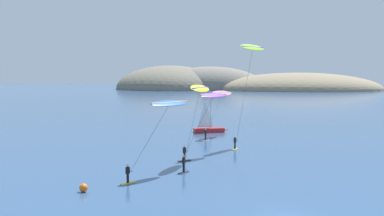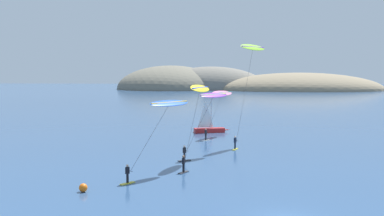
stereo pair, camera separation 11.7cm
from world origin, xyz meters
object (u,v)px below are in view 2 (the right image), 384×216
object	(u,v)px
kitesurfer_yellow	(199,94)
kitesurfer_blue	(166,109)
sailboat_near	(211,128)
marker_buoy	(83,188)
kitesurfer_purple	(211,101)
kitesurfer_lime	(252,54)
kitesurfer_pink	(221,96)

from	to	relation	value
kitesurfer_yellow	kitesurfer_blue	distance (m)	6.45
sailboat_near	marker_buoy	bearing A→B (deg)	-103.28
marker_buoy	kitesurfer_purple	bearing A→B (deg)	60.70
sailboat_near	kitesurfer_purple	world-z (taller)	kitesurfer_purple
marker_buoy	kitesurfer_lime	bearing A→B (deg)	60.02
sailboat_near	kitesurfer_blue	distance (m)	31.72
kitesurfer_yellow	kitesurfer_pink	bearing A→B (deg)	84.55
sailboat_near	kitesurfer_purple	xyz separation A→B (m)	(0.74, -20.70, 5.73)
sailboat_near	kitesurfer_pink	xyz separation A→B (m)	(1.65, -4.69, 5.43)
kitesurfer_pink	kitesurfer_blue	size ratio (longest dim) A/B	1.11
kitesurfer_blue	sailboat_near	bearing A→B (deg)	84.35
kitesurfer_yellow	kitesurfer_blue	world-z (taller)	kitesurfer_yellow
kitesurfer_blue	kitesurfer_lime	xyz separation A→B (m)	(8.80, 18.55, 5.74)
kitesurfer_yellow	kitesurfer_purple	distance (m)	4.89
marker_buoy	kitesurfer_pink	bearing A→B (deg)	72.32
kitesurfer_blue	kitesurfer_yellow	bearing A→B (deg)	64.26
kitesurfer_pink	kitesurfer_lime	world-z (taller)	kitesurfer_lime
kitesurfer_purple	marker_buoy	world-z (taller)	kitesurfer_purple
marker_buoy	kitesurfer_yellow	bearing A→B (deg)	55.61
kitesurfer_pink	marker_buoy	world-z (taller)	kitesurfer_pink
kitesurfer_pink	kitesurfer_purple	xyz separation A→B (m)	(-0.91, -16.01, 0.29)
kitesurfer_lime	sailboat_near	bearing A→B (deg)	114.59
sailboat_near	kitesurfer_lime	world-z (taller)	kitesurfer_lime
sailboat_near	kitesurfer_blue	xyz separation A→B (m)	(-3.07, -31.07, 5.58)
kitesurfer_lime	marker_buoy	world-z (taller)	kitesurfer_lime
kitesurfer_lime	kitesurfer_purple	xyz separation A→B (m)	(-4.99, -8.18, -5.59)
sailboat_near	kitesurfer_pink	size ratio (longest dim) A/B	0.73
kitesurfer_pink	sailboat_near	bearing A→B (deg)	109.42
kitesurfer_yellow	kitesurfer_blue	size ratio (longest dim) A/B	1.19
kitesurfer_lime	marker_buoy	xyz separation A→B (m)	(-14.70, -25.47, -11.61)
marker_buoy	kitesurfer_blue	bearing A→B (deg)	49.59
kitesurfer_pink	kitesurfer_blue	xyz separation A→B (m)	(-4.73, -26.39, 0.14)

